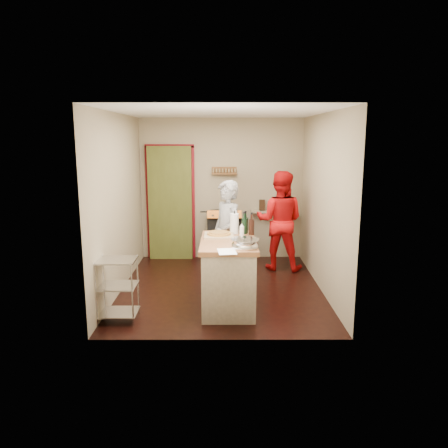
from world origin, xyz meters
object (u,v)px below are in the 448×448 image
Objects in this scene: person_stripe at (227,236)px; person_red at (280,221)px; island at (229,272)px; stove at (224,238)px; wire_shelving at (117,287)px.

person_red is (0.91, 1.06, 0.03)m from person_stripe.
island is 0.82× the size of person_stripe.
stove is 0.61× the size of person_stripe.
stove is 0.59× the size of person_red.
wire_shelving is 1.82m from person_stripe.
person_red is (2.28, 2.20, 0.41)m from wire_shelving.
wire_shelving is at bearing 58.52° from person_red.
stove is at bearing 150.26° from person_stripe.
person_red reaches higher than person_stripe.
stove is at bearing -9.41° from person_red.
person_red is at bearing 43.99° from wire_shelving.
island is (1.38, 0.43, 0.05)m from wire_shelving.
person_red reaches higher than stove.
person_stripe is at bearing 39.86° from wire_shelving.
wire_shelving is at bearing -116.85° from stove.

